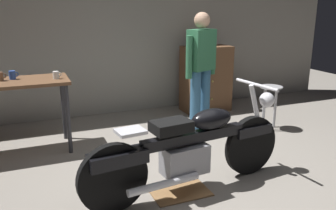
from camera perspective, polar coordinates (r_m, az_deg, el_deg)
The scene contains 11 objects.
ground_plane at distance 3.78m, azimuth 4.79°, elevation -12.18°, with size 12.00×12.00×0.00m, color gray.
back_wall at distance 5.97m, azimuth -7.44°, elevation 13.57°, with size 8.00×0.12×3.10m, color gray.
workbench at distance 4.61m, azimuth -23.62°, elevation 2.17°, with size 1.30×0.64×0.90m.
motorcycle at distance 3.44m, azimuth 3.69°, elevation -6.78°, with size 2.18×0.65×1.00m.
person_standing at distance 5.05m, azimuth 5.28°, elevation 6.12°, with size 0.54×0.34×1.67m.
shop_stool at distance 5.34m, azimuth 16.05°, elevation 1.41°, with size 0.32×0.32×0.64m.
wooden_dresser at distance 6.10m, azimuth 6.07°, elevation 4.20°, with size 0.80×0.47×1.10m.
drip_tray at distance 3.59m, azimuth 1.84°, elevation -13.59°, with size 0.56×0.40×0.01m, color olive.
mug_brown_stoneware at distance 4.64m, azimuth -25.25°, elevation 4.14°, with size 0.11×0.08×0.10m.
mug_white_ceramic at distance 4.53m, azimuth -17.44°, elevation 4.59°, with size 0.10×0.07×0.09m.
mug_blue_enamel at distance 4.67m, azimuth -23.58°, elevation 4.41°, with size 0.11×0.07×0.10m.
Camera 1 is at (-1.54, -2.96, 1.77)m, focal length 38.17 mm.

